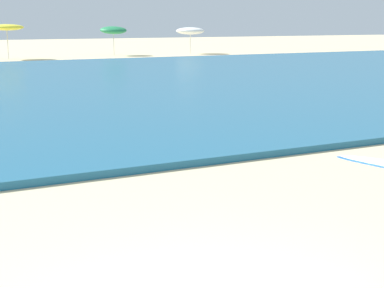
{
  "coord_description": "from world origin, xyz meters",
  "views": [
    {
      "loc": [
        -2.23,
        -3.96,
        2.57
      ],
      "look_at": [
        0.85,
        2.2,
        1.1
      ],
      "focal_mm": 54.24,
      "sensor_mm": 36.0,
      "label": 1
    }
  ],
  "objects": [
    {
      "name": "beach_umbrella_2",
      "position": [
        4.45,
        37.47,
        2.14
      ],
      "size": [
        2.27,
        2.27,
        2.36
      ],
      "color": "beige",
      "rests_on": "ground"
    },
    {
      "name": "beach_umbrella_4",
      "position": [
        18.68,
        38.1,
        1.79
      ],
      "size": [
        2.26,
        2.26,
        2.07
      ],
      "color": "beige",
      "rests_on": "ground"
    },
    {
      "name": "beach_umbrella_3",
      "position": [
        12.4,
        38.54,
        1.88
      ],
      "size": [
        2.0,
        2.04,
        2.24
      ],
      "color": "beige",
      "rests_on": "ground"
    }
  ]
}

